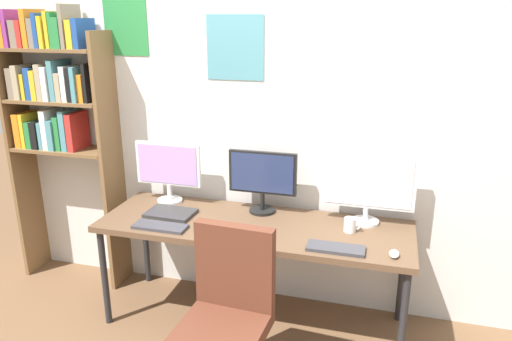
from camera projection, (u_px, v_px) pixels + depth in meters
name	position (u px, v px, depth m)	size (l,w,h in m)	color
wall_back	(270.00, 126.00, 3.37)	(4.44, 0.11, 2.60)	silver
desk	(254.00, 231.00, 3.17)	(2.04, 0.68, 0.74)	brown
bookshelf	(56.00, 104.00, 3.57)	(0.83, 0.28, 2.12)	brown
office_chair	(227.00, 335.00, 2.59)	(0.52, 0.52, 0.99)	#2D2D33
monitor_left	(168.00, 169.00, 3.45)	(0.49, 0.18, 0.44)	silver
monitor_center	(262.00, 178.00, 3.27)	(0.47, 0.18, 0.43)	black
monitor_right	(368.00, 184.00, 3.09)	(0.60, 0.18, 0.48)	silver
keyboard_left	(160.00, 227.00, 3.08)	(0.35, 0.13, 0.02)	#38383D
keyboard_right	(336.00, 248.00, 2.80)	(0.34, 0.13, 0.02)	#38383D
computer_mouse	(394.00, 254.00, 2.72)	(0.06, 0.10, 0.03)	silver
laptop_closed	(171.00, 213.00, 3.29)	(0.32, 0.22, 0.02)	#2D2D2D
coffee_mug	(350.00, 225.00, 3.02)	(0.11, 0.08, 0.09)	white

